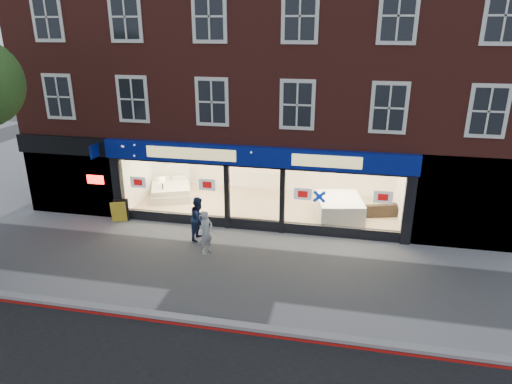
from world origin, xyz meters
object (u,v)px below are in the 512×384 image
(a_board, at_px, (120,211))
(pedestrian_blue, at_px, (199,218))
(sofa, at_px, (377,208))
(pedestrian_grey, at_px, (206,232))
(display_bed, at_px, (171,189))
(mattress_stack, at_px, (339,208))

(a_board, height_order, pedestrian_blue, pedestrian_blue)
(sofa, relative_size, pedestrian_blue, 1.13)
(sofa, xyz_separation_m, a_board, (-9.94, -2.56, 0.09))
(a_board, bearing_deg, pedestrian_grey, -44.50)
(sofa, bearing_deg, display_bed, -18.67)
(display_bed, xyz_separation_m, pedestrian_grey, (3.15, -4.69, 0.33))
(sofa, bearing_deg, a_board, -2.28)
(a_board, distance_m, pedestrian_grey, 4.54)
(a_board, xyz_separation_m, pedestrian_blue, (3.56, -0.82, 0.35))
(display_bed, bearing_deg, pedestrian_blue, -76.95)
(display_bed, xyz_separation_m, mattress_stack, (7.45, -0.97, 0.08))
(pedestrian_blue, bearing_deg, a_board, 83.43)
(display_bed, height_order, pedestrian_blue, pedestrian_blue)
(display_bed, xyz_separation_m, a_board, (-0.99, -2.87, 0.02))
(a_board, xyz_separation_m, pedestrian_grey, (4.15, -1.82, 0.31))
(mattress_stack, bearing_deg, a_board, -167.34)
(mattress_stack, xyz_separation_m, a_board, (-8.44, -1.90, -0.07))
(pedestrian_grey, bearing_deg, mattress_stack, -24.00)
(sofa, distance_m, a_board, 10.27)
(display_bed, bearing_deg, sofa, -23.70)
(pedestrian_grey, height_order, pedestrian_blue, pedestrian_blue)
(mattress_stack, distance_m, pedestrian_blue, 5.60)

